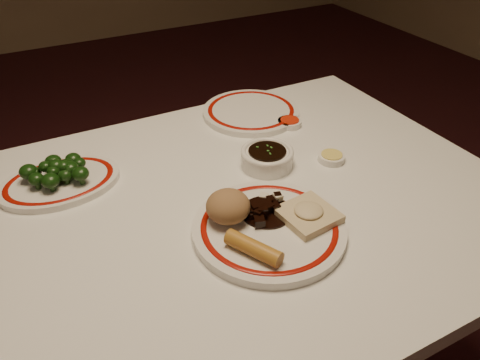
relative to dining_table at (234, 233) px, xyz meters
name	(u,v)px	position (x,y,z in m)	size (l,w,h in m)	color
dining_table	(234,233)	(0.00, 0.00, 0.00)	(1.20, 0.90, 0.75)	white
main_plate	(269,229)	(0.01, -0.12, 0.10)	(0.37, 0.37, 0.02)	white
rice_mound	(228,206)	(-0.05, -0.07, 0.14)	(0.09, 0.09, 0.06)	#946C46
spring_roll	(253,248)	(-0.05, -0.18, 0.12)	(0.03, 0.03, 0.11)	#B47D2C
fried_wonton	(308,214)	(0.09, -0.14, 0.12)	(0.11, 0.11, 0.03)	beige
stirfry_heap	(263,209)	(0.02, -0.08, 0.12)	(0.10, 0.10, 0.03)	black
broccoli_plate	(60,182)	(-0.31, 0.23, 0.10)	(0.26, 0.23, 0.02)	white
broccoli_pile	(57,170)	(-0.31, 0.23, 0.13)	(0.14, 0.12, 0.05)	#23471C
soy_bowl	(267,158)	(0.13, 0.08, 0.11)	(0.12, 0.12, 0.04)	white
sweet_sour_dish	(290,123)	(0.28, 0.22, 0.10)	(0.06, 0.06, 0.02)	white
mustard_dish	(331,157)	(0.28, 0.03, 0.10)	(0.06, 0.06, 0.02)	white
far_plate	(251,112)	(0.22, 0.33, 0.10)	(0.35, 0.35, 0.02)	white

